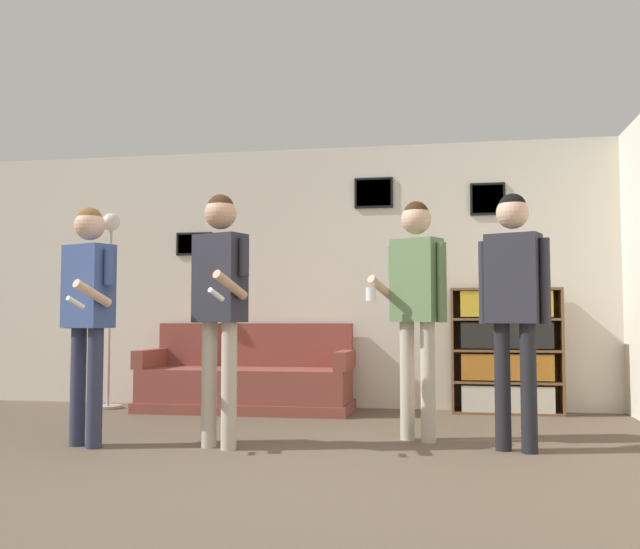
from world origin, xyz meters
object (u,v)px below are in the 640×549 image
at_px(person_player_foreground_left, 88,298).
at_px(person_spectator_near_bookshelf, 514,290).
at_px(bookshelf, 506,351).
at_px(floor_lamp, 110,279).
at_px(person_watcher_holding_cup, 416,290).
at_px(couch, 247,382).
at_px(person_player_foreground_center, 220,289).

distance_m(person_player_foreground_left, person_spectator_near_bookshelf, 3.02).
xyz_separation_m(bookshelf, floor_lamp, (-3.96, -0.27, 0.72)).
bearing_deg(bookshelf, person_spectator_near_bookshelf, -93.04).
bearing_deg(person_spectator_near_bookshelf, person_watcher_holding_cup, 154.73).
xyz_separation_m(couch, bookshelf, (2.52, 0.20, 0.31)).
bearing_deg(person_spectator_near_bookshelf, person_player_foreground_center, -173.63).
relative_size(person_player_foreground_center, person_watcher_holding_cup, 1.00).
distance_m(person_player_foreground_left, person_watcher_holding_cup, 2.41).
xyz_separation_m(floor_lamp, person_watcher_holding_cup, (3.17, -1.42, -0.20)).
distance_m(bookshelf, person_watcher_holding_cup, 1.94).
bearing_deg(person_player_foreground_center, person_player_foreground_left, -173.84).
bearing_deg(person_player_foreground_center, person_watcher_holding_cup, 21.93).
distance_m(person_player_foreground_left, person_player_foreground_center, 0.96).
bearing_deg(floor_lamp, person_spectator_near_bookshelf, -24.32).
bearing_deg(bookshelf, person_watcher_holding_cup, -114.96).
relative_size(floor_lamp, person_watcher_holding_cup, 1.11).
xyz_separation_m(couch, person_player_foreground_left, (-0.59, -2.15, 0.77)).
relative_size(floor_lamp, person_player_foreground_center, 1.11).
distance_m(bookshelf, person_spectator_near_bookshelf, 2.08).
distance_m(floor_lamp, person_watcher_holding_cup, 3.48).
relative_size(bookshelf, person_spectator_near_bookshelf, 0.68).
bearing_deg(couch, person_watcher_holding_cup, -40.81).
xyz_separation_m(floor_lamp, person_player_foreground_left, (0.86, -2.07, -0.26)).
xyz_separation_m(floor_lamp, person_player_foreground_center, (1.81, -1.97, -0.20)).
relative_size(couch, floor_lamp, 1.05).
xyz_separation_m(bookshelf, person_player_foreground_left, (-3.10, -2.35, 0.46)).
height_order(couch, person_spectator_near_bookshelf, person_spectator_near_bookshelf).
distance_m(person_player_foreground_center, person_watcher_holding_cup, 1.47).
relative_size(person_watcher_holding_cup, person_spectator_near_bookshelf, 1.01).
height_order(floor_lamp, person_player_foreground_center, floor_lamp).
xyz_separation_m(person_player_foreground_left, person_watcher_holding_cup, (2.32, 0.65, 0.06)).
bearing_deg(floor_lamp, couch, 2.92).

